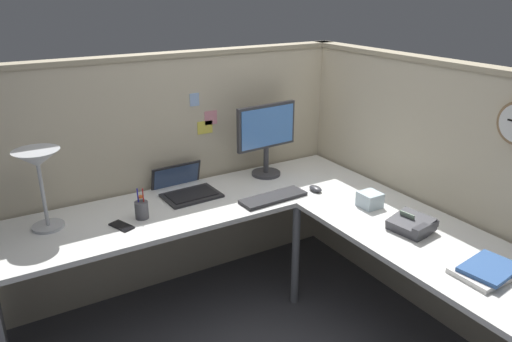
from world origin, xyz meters
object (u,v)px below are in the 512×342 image
at_px(cell_phone, 122,226).
at_px(computer_mouse, 315,189).
at_px(keyboard, 273,198).
at_px(pen_cup, 142,210).
at_px(laptop, 185,188).
at_px(office_phone, 412,225).
at_px(desk_lamp_dome, 38,165).
at_px(tissue_box, 370,200).
at_px(book_stack, 487,270).
at_px(monitor, 266,134).

bearing_deg(cell_phone, computer_mouse, -28.45).
height_order(keyboard, pen_cup, pen_cup).
bearing_deg(laptop, office_phone, -53.46).
bearing_deg(desk_lamp_dome, tissue_box, -22.39).
distance_m(laptop, tissue_box, 1.16).
distance_m(office_phone, book_stack, 0.47).
bearing_deg(office_phone, laptop, 126.54).
height_order(pen_cup, tissue_box, pen_cup).
bearing_deg(office_phone, book_stack, -93.41).
bearing_deg(book_stack, computer_mouse, 93.95).
relative_size(desk_lamp_dome, tissue_box, 3.71).
xyz_separation_m(keyboard, pen_cup, (-0.78, 0.16, 0.04)).
height_order(office_phone, tissue_box, office_phone).
height_order(monitor, computer_mouse, monitor).
distance_m(computer_mouse, tissue_box, 0.38).
bearing_deg(tissue_box, cell_phone, 159.61).
xyz_separation_m(monitor, book_stack, (0.20, -1.58, -0.27)).
height_order(keyboard, book_stack, book_stack).
bearing_deg(monitor, keyboard, -115.90).
height_order(monitor, cell_phone, monitor).
distance_m(pen_cup, tissue_box, 1.33).
xyz_separation_m(monitor, laptop, (-0.61, 0.01, -0.27)).
relative_size(desk_lamp_dome, cell_phone, 3.09).
height_order(pen_cup, office_phone, pen_cup).
bearing_deg(laptop, desk_lamp_dome, -174.72).
xyz_separation_m(laptop, keyboard, (0.42, -0.39, -0.01)).
height_order(computer_mouse, cell_phone, computer_mouse).
relative_size(monitor, book_stack, 1.68).
relative_size(keyboard, cell_phone, 2.99).
bearing_deg(pen_cup, book_stack, -49.64).
bearing_deg(monitor, desk_lamp_dome, -177.47).
bearing_deg(laptop, tissue_box, -42.08).
xyz_separation_m(desk_lamp_dome, book_stack, (1.64, -1.52, -0.34)).
relative_size(pen_cup, cell_phone, 1.25).
bearing_deg(computer_mouse, book_stack, -86.05).
bearing_deg(keyboard, monitor, 61.20).
bearing_deg(keyboard, computer_mouse, -8.52).
xyz_separation_m(pen_cup, cell_phone, (-0.13, -0.05, -0.05)).
relative_size(cell_phone, book_stack, 0.48).
distance_m(monitor, laptop, 0.66).
bearing_deg(pen_cup, tissue_box, -24.27).
bearing_deg(keyboard, tissue_box, -44.26).
bearing_deg(tissue_box, keyboard, 138.64).
distance_m(laptop, keyboard, 0.58).
bearing_deg(computer_mouse, monitor, 106.31).
distance_m(desk_lamp_dome, cell_phone, 0.54).
relative_size(computer_mouse, cell_phone, 0.72).
bearing_deg(computer_mouse, desk_lamp_dome, 167.57).
bearing_deg(tissue_box, desk_lamp_dome, 157.61).
height_order(monitor, pen_cup, monitor).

